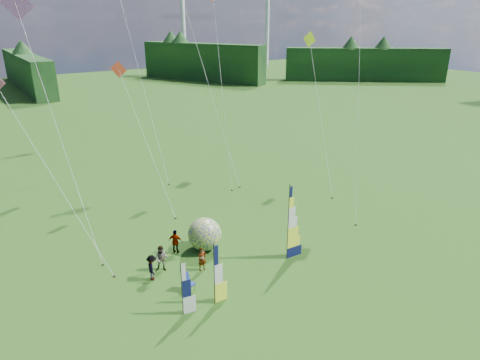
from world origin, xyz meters
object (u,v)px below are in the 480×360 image
bol_inflatable (205,234)px  camp_chair (189,283)px  spectator_c (152,268)px  side_banner_left (214,276)px  spectator_d (176,242)px  kite_whale (204,64)px  spectator_a (202,259)px  spectator_b (162,258)px  feather_banner_main (288,224)px  side_banner_far (182,290)px

bol_inflatable → camp_chair: bol_inflatable is taller
spectator_c → bol_inflatable: bearing=-59.1°
side_banner_left → spectator_d: side_banner_left is taller
spectator_d → kite_whale: size_ratio=0.08×
spectator_a → kite_whale: size_ratio=0.07×
spectator_b → spectator_d: 2.16m
feather_banner_main → side_banner_left: 6.38m
side_banner_left → camp_chair: size_ratio=3.31×
camp_chair → spectator_a: bearing=21.7°
side_banner_far → bol_inflatable: 6.82m
side_banner_far → bol_inflatable: size_ratio=1.38×
side_banner_far → spectator_a: side_banner_far is taller
side_banner_far → spectator_b: side_banner_far is taller
side_banner_far → spectator_b: (0.83, 4.47, -0.69)m
feather_banner_main → spectator_c: bearing=164.2°
side_banner_far → spectator_b: 4.60m
spectator_b → kite_whale: kite_whale is taller
side_banner_left → spectator_c: (-1.90, 4.02, -0.97)m
side_banner_left → bol_inflatable: (2.44, 5.40, -0.66)m
bol_inflatable → spectator_d: (-1.84, 0.62, -0.28)m
spectator_a → feather_banner_main: bearing=-20.3°
spectator_b → camp_chair: size_ratio=1.57×
feather_banner_main → spectator_c: 8.68m
bol_inflatable → spectator_c: 4.56m
bol_inflatable → kite_whale: 18.41m
camp_chair → spectator_b: bearing=78.1°
side_banner_left → spectator_c: side_banner_left is taller
side_banner_left → spectator_d: size_ratio=2.12×
spectator_a → spectator_c: size_ratio=0.95×
side_banner_left → spectator_b: 4.79m
spectator_a → spectator_b: (-2.08, 1.32, 0.08)m
side_banner_left → spectator_d: bearing=86.5°
spectator_a → spectator_b: size_ratio=0.91×
spectator_a → kite_whale: kite_whale is taller
side_banner_far → spectator_d: bearing=77.0°
camp_chair → kite_whale: bearing=37.7°
feather_banner_main → spectator_d: 7.46m
feather_banner_main → side_banner_left: size_ratio=1.41×
side_banner_left → spectator_b: bearing=104.8°
feather_banner_main → spectator_c: feather_banner_main is taller
feather_banner_main → spectator_a: (-5.14, 1.89, -1.74)m
spectator_c → camp_chair: size_ratio=1.50×
side_banner_far → camp_chair: (1.21, 1.66, -1.00)m
spectator_a → camp_chair: size_ratio=1.42×
side_banner_far → spectator_d: 6.43m
side_banner_left → spectator_b: (-1.03, 4.59, -0.93)m
side_banner_left → kite_whale: 23.43m
bol_inflatable → spectator_c: size_ratio=1.39×
bol_inflatable → spectator_b: bearing=-166.8°
side_banner_far → spectator_d: side_banner_far is taller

